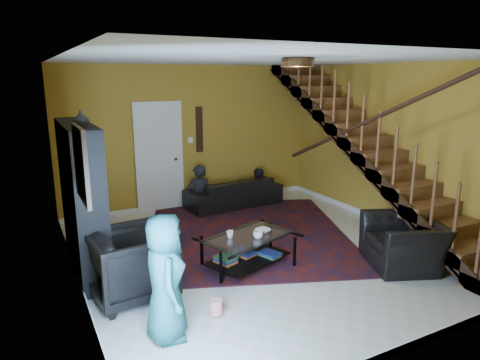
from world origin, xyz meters
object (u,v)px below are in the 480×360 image
Objects in this scene: bookshelf at (83,201)px; armchair_right at (403,243)px; sofa at (234,192)px; coffee_table at (248,249)px; armchair_left at (132,264)px.

bookshelf is 1.94× the size of armchair_right.
armchair_right is at bearing -26.27° from bookshelf.
bookshelf reaches higher than sofa.
sofa is at bearing 28.73° from bookshelf.
coffee_table is at bearing -93.89° from armchair_right.
sofa is 3.90m from armchair_left.
armchair_left is 1.63m from coffee_table.
bookshelf is 2.17× the size of armchair_left.
sofa is at bearing -144.87° from armchair_right.
armchair_left is at bearing -80.97° from armchair_right.
sofa is 1.46× the size of coffee_table.
armchair_left is 0.89× the size of armchair_right.
sofa is at bearing -50.19° from armchair_left.
armchair_left is 0.69× the size of coffee_table.
coffee_table is at bearing 62.35° from sofa.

